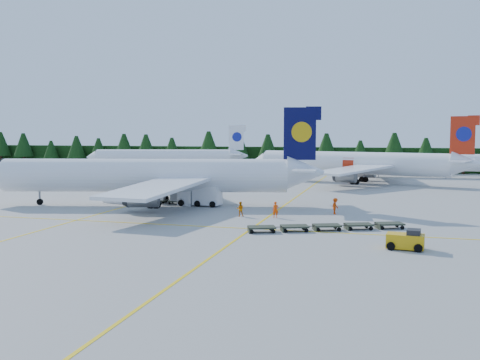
% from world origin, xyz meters
% --- Properties ---
extents(ground, '(320.00, 320.00, 0.00)m').
position_xyz_m(ground, '(0.00, 0.00, 0.00)').
color(ground, '#9E9F99').
rests_on(ground, ground).
extents(taxi_stripe_a, '(0.25, 120.00, 0.01)m').
position_xyz_m(taxi_stripe_a, '(-14.00, 20.00, 0.01)').
color(taxi_stripe_a, yellow).
rests_on(taxi_stripe_a, ground).
extents(taxi_stripe_b, '(0.25, 120.00, 0.01)m').
position_xyz_m(taxi_stripe_b, '(6.00, 20.00, 0.01)').
color(taxi_stripe_b, yellow).
rests_on(taxi_stripe_b, ground).
extents(taxi_stripe_cross, '(80.00, 0.25, 0.01)m').
position_xyz_m(taxi_stripe_cross, '(0.00, -6.00, 0.01)').
color(taxi_stripe_cross, yellow).
rests_on(taxi_stripe_cross, ground).
extents(treeline_hedge, '(220.00, 4.00, 6.00)m').
position_xyz_m(treeline_hedge, '(0.00, 82.00, 3.00)').
color(treeline_hedge, black).
rests_on(treeline_hedge, ground).
extents(airliner_navy, '(44.02, 35.80, 13.01)m').
position_xyz_m(airliner_navy, '(-12.78, 7.35, 3.91)').
color(airliner_navy, white).
rests_on(airliner_navy, ground).
extents(airliner_red, '(42.52, 34.54, 12.61)m').
position_xyz_m(airliner_red, '(11.81, 48.09, 3.79)').
color(airliner_red, white).
rests_on(airliner_red, ground).
extents(airliner_far_left, '(39.09, 12.78, 11.58)m').
position_xyz_m(airliner_far_left, '(-36.35, 67.03, 3.63)').
color(airliner_far_left, white).
rests_on(airliner_far_left, ground).
extents(airliner_far_right, '(37.28, 5.28, 10.84)m').
position_xyz_m(airliner_far_right, '(28.32, 65.16, 3.40)').
color(airliner_far_right, white).
rests_on(airliner_far_right, ground).
extents(airstairs, '(5.04, 6.84, 4.16)m').
position_xyz_m(airstairs, '(-16.50, 9.54, 0.90)').
color(airstairs, white).
rests_on(airstairs, ground).
extents(service_truck, '(5.81, 2.43, 2.75)m').
position_xyz_m(service_truck, '(-4.81, 8.94, 1.36)').
color(service_truck, white).
rests_on(service_truck, ground).
extents(baggage_tug, '(3.16, 1.92, 1.61)m').
position_xyz_m(baggage_tug, '(20.75, -11.90, 0.79)').
color(baggage_tug, '#D79F0B').
rests_on(baggage_tug, ground).
extents(dolly_train, '(15.12, 7.94, 0.15)m').
position_xyz_m(dolly_train, '(13.45, -4.82, 0.50)').
color(dolly_train, '#2E3426').
rests_on(dolly_train, ground).
extents(uld_pair, '(4.99, 2.05, 1.63)m').
position_xyz_m(uld_pair, '(-9.84, 9.89, 1.10)').
color(uld_pair, '#2E3426').
rests_on(uld_pair, ground).
extents(crew_a, '(0.78, 0.63, 1.86)m').
position_xyz_m(crew_a, '(6.95, 1.53, 0.93)').
color(crew_a, '#FF4505').
rests_on(crew_a, ground).
extents(crew_b, '(0.99, 0.87, 1.73)m').
position_xyz_m(crew_b, '(2.76, 1.53, 0.87)').
color(crew_b, orange).
rests_on(crew_b, ground).
extents(crew_c, '(0.77, 0.93, 1.94)m').
position_xyz_m(crew_c, '(13.26, 6.10, 0.97)').
color(crew_c, '#E13C04').
rests_on(crew_c, ground).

